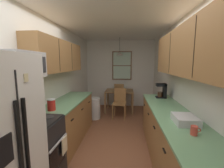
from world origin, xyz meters
TOP-DOWN VIEW (x-y plane):
  - ground_plane at (0.00, 1.00)m, footprint 12.00×12.00m
  - wall_left at (-1.35, 1.00)m, footprint 0.10×9.00m
  - wall_right at (1.35, 1.00)m, footprint 0.10×9.00m
  - wall_back at (0.00, 3.65)m, footprint 4.40×0.10m
  - ceiling_slab at (0.00, 1.00)m, footprint 4.40×9.00m
  - stove_range at (-0.99, -0.43)m, footprint 0.66×0.62m
  - microwave_over_range at (-1.11, -0.43)m, footprint 0.39×0.60m
  - counter_left at (-1.00, 0.81)m, footprint 0.64×1.85m
  - upper_cabinets_left at (-1.14, 0.76)m, footprint 0.33×1.93m
  - counter_right at (1.00, 0.01)m, footprint 0.64×3.14m
  - upper_cabinets_right at (1.14, -0.04)m, footprint 0.33×2.82m
  - dining_table at (0.01, 2.90)m, footprint 0.96×0.78m
  - dining_chair_near at (0.05, 2.30)m, footprint 0.43×0.43m
  - dining_chair_far at (-0.02, 3.49)m, footprint 0.42×0.42m
  - pendant_light at (0.01, 2.90)m, footprint 0.26×0.26m
  - back_window at (0.07, 3.58)m, footprint 0.75×0.05m
  - trash_bin at (-0.70, 2.10)m, footprint 0.34×0.34m
  - storage_canister at (-1.00, 0.09)m, footprint 0.13×0.13m
  - dish_towel at (-0.64, -0.27)m, footprint 0.02×0.16m
  - coffee_maker at (1.07, 1.21)m, footprint 0.22×0.18m
  - mug_by_coffeemaker at (1.00, -0.60)m, footprint 0.11×0.07m
  - dish_rack at (1.03, -0.27)m, footprint 0.28×0.34m

SIDE VIEW (x-z plane):
  - ground_plane at x=0.00m, z-range 0.00..0.00m
  - trash_bin at x=-0.70m, z-range 0.00..0.64m
  - counter_right at x=1.00m, z-range 0.00..0.90m
  - counter_left at x=-1.00m, z-range 0.00..0.90m
  - stove_range at x=-0.99m, z-range -0.08..1.02m
  - dish_towel at x=-0.64m, z-range 0.38..0.62m
  - dining_chair_near at x=0.05m, z-range 0.05..0.95m
  - dining_chair_far at x=-0.02m, z-range 0.05..0.95m
  - dining_table at x=0.01m, z-range 0.25..1.00m
  - dish_rack at x=1.03m, z-range 0.90..1.00m
  - mug_by_coffeemaker at x=1.00m, z-range 0.90..1.00m
  - storage_canister at x=-1.00m, z-range 0.90..1.09m
  - coffee_maker at x=1.07m, z-range 0.91..1.24m
  - wall_left at x=-1.35m, z-range 0.00..2.55m
  - wall_right at x=1.35m, z-range 0.00..2.55m
  - wall_back at x=0.00m, z-range 0.00..2.55m
  - back_window at x=0.07m, z-range 1.04..2.14m
  - microwave_over_range at x=-1.11m, z-range 1.49..1.84m
  - upper_cabinets_left at x=-1.14m, z-range 1.51..2.14m
  - upper_cabinets_right at x=1.14m, z-range 1.50..2.22m
  - pendant_light at x=0.01m, z-range 1.71..2.30m
  - ceiling_slab at x=0.00m, z-range 2.55..2.63m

